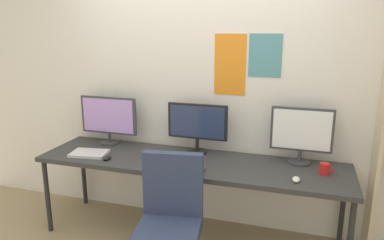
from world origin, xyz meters
name	(u,v)px	position (x,y,z in m)	size (l,w,h in m)	color
wall_back	(204,89)	(0.00, 1.02, 1.30)	(5.07, 0.11, 2.60)	silver
desk	(190,165)	(0.00, 0.60, 0.69)	(2.67, 0.68, 0.74)	#333333
office_chair	(170,236)	(0.05, -0.05, 0.40)	(0.52, 0.52, 0.99)	#2D2D33
monitor_left	(109,118)	(-0.90, 0.81, 1.00)	(0.58, 0.18, 0.47)	#38383D
monitor_center	(197,125)	(0.00, 0.81, 1.01)	(0.55, 0.18, 0.46)	black
monitor_right	(301,133)	(0.90, 0.81, 1.01)	(0.50, 0.18, 0.48)	#38383D
keyboard_main	(182,169)	(0.00, 0.37, 0.75)	(0.37, 0.13, 0.02)	#38383D
mouse_left_side	(296,179)	(0.89, 0.42, 0.76)	(0.06, 0.10, 0.03)	silver
mouse_right_side	(107,158)	(-0.70, 0.41, 0.76)	(0.06, 0.10, 0.03)	black
laptop_closed	(89,153)	(-0.92, 0.47, 0.75)	(0.32, 0.22, 0.02)	silver
coffee_mug	(325,169)	(1.09, 0.63, 0.79)	(0.11, 0.08, 0.09)	red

